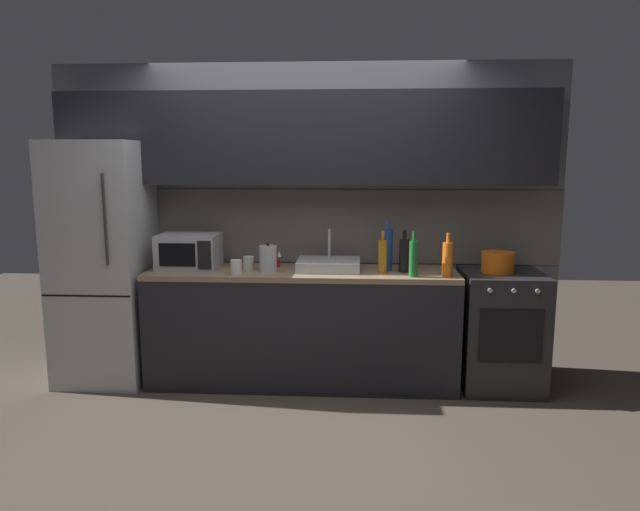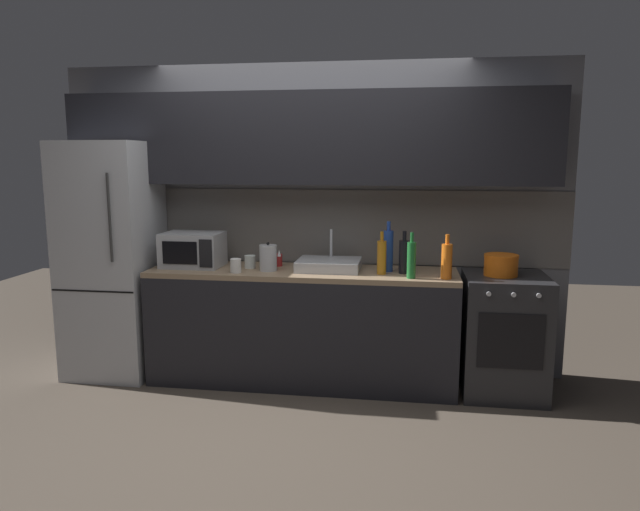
% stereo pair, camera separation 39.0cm
% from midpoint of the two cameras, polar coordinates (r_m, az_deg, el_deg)
% --- Properties ---
extents(ground_plane, '(10.00, 10.00, 0.00)m').
position_cam_midpoint_polar(ground_plane, '(3.92, -5.94, -17.07)').
color(ground_plane, '#4C4238').
extents(back_wall, '(4.11, 0.44, 2.50)m').
position_cam_midpoint_polar(back_wall, '(4.70, -3.88, 7.03)').
color(back_wall, slate).
rests_on(back_wall, ground).
extents(counter_run, '(2.37, 0.60, 0.90)m').
position_cam_midpoint_polar(counter_run, '(4.58, -4.20, -6.99)').
color(counter_run, black).
rests_on(counter_run, ground).
extents(refrigerator, '(0.68, 0.69, 1.88)m').
position_cam_midpoint_polar(refrigerator, '(4.93, -22.62, -0.68)').
color(refrigerator, '#B7BABF').
rests_on(refrigerator, ground).
extents(oven_range, '(0.60, 0.62, 0.90)m').
position_cam_midpoint_polar(oven_range, '(4.64, 14.97, -7.10)').
color(oven_range, '#232326').
rests_on(oven_range, ground).
extents(microwave, '(0.46, 0.35, 0.27)m').
position_cam_midpoint_polar(microwave, '(4.67, -15.08, 0.38)').
color(microwave, '#A8AAAF').
rests_on(microwave, counter_run).
extents(sink_basin, '(0.48, 0.38, 0.30)m').
position_cam_midpoint_polar(sink_basin, '(4.48, -1.65, -0.90)').
color(sink_basin, '#ADAFB5').
rests_on(sink_basin, counter_run).
extents(kettle, '(0.17, 0.13, 0.22)m').
position_cam_midpoint_polar(kettle, '(4.43, -7.62, -0.32)').
color(kettle, '#B7BABF').
rests_on(kettle, counter_run).
extents(wine_bottle_dark, '(0.08, 0.08, 0.32)m').
position_cam_midpoint_polar(wine_bottle_dark, '(4.39, 5.75, 0.04)').
color(wine_bottle_dark, black).
rests_on(wine_bottle_dark, counter_run).
extents(wine_bottle_amber, '(0.07, 0.07, 0.32)m').
position_cam_midpoint_polar(wine_bottle_amber, '(4.34, 3.61, -0.05)').
color(wine_bottle_amber, '#B27019').
rests_on(wine_bottle_amber, counter_run).
extents(wine_bottle_orange, '(0.08, 0.08, 0.32)m').
position_cam_midpoint_polar(wine_bottle_orange, '(4.27, 9.88, -0.33)').
color(wine_bottle_orange, orange).
rests_on(wine_bottle_orange, counter_run).
extents(wine_bottle_blue, '(0.07, 0.07, 0.38)m').
position_cam_midpoint_polar(wine_bottle_blue, '(4.44, 4.18, 0.59)').
color(wine_bottle_blue, '#234299').
rests_on(wine_bottle_blue, counter_run).
extents(wine_bottle_green, '(0.06, 0.06, 0.33)m').
position_cam_midpoint_polar(wine_bottle_green, '(4.23, 6.56, -0.27)').
color(wine_bottle_green, '#1E6B2D').
rests_on(wine_bottle_green, counter_run).
extents(mug_white, '(0.08, 0.08, 0.11)m').
position_cam_midpoint_polar(mug_white, '(4.38, -10.77, -1.14)').
color(mug_white, silver).
rests_on(mug_white, counter_run).
extents(mug_clear, '(0.09, 0.09, 0.10)m').
position_cam_midpoint_polar(mug_clear, '(4.56, -9.48, -0.74)').
color(mug_clear, silver).
rests_on(mug_clear, counter_run).
extents(mug_red, '(0.07, 0.07, 0.10)m').
position_cam_midpoint_polar(mug_red, '(4.63, -6.78, -0.53)').
color(mug_red, '#A82323').
rests_on(mug_red, counter_run).
extents(cooking_pot, '(0.25, 0.25, 0.16)m').
position_cam_midpoint_polar(cooking_pot, '(4.51, 14.70, -0.65)').
color(cooking_pot, orange).
rests_on(cooking_pot, oven_range).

